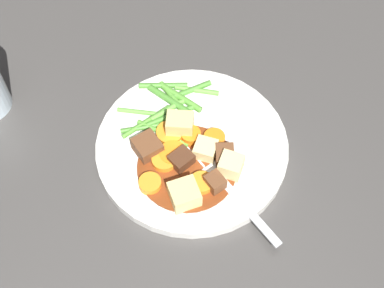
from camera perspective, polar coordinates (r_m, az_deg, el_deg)
ground_plane at (r=0.70m, az=0.00°, el=-0.63°), size 3.00×3.00×0.00m
dinner_plate at (r=0.70m, az=0.00°, el=-0.32°), size 0.25×0.25×0.01m
stew_sauce at (r=0.67m, az=-0.52°, el=-2.48°), size 0.13×0.13×0.00m
carrot_slice_0 at (r=0.66m, az=-4.49°, el=-4.24°), size 0.04×0.04×0.01m
carrot_slice_1 at (r=0.67m, az=-2.98°, el=-1.78°), size 0.04×0.04×0.01m
carrot_slice_2 at (r=0.69m, az=0.20°, el=0.94°), size 0.03×0.03×0.01m
carrot_slice_3 at (r=0.66m, az=1.17°, el=-4.19°), size 0.04×0.04×0.01m
carrot_slice_4 at (r=0.69m, az=-2.38°, el=1.13°), size 0.04×0.04×0.01m
carrot_slice_5 at (r=0.69m, az=2.46°, el=0.33°), size 0.03×0.03×0.01m
carrot_slice_6 at (r=0.68m, az=-2.02°, el=-1.10°), size 0.05×0.05×0.01m
potato_chunk_0 at (r=0.66m, az=4.17°, el=-2.36°), size 0.04×0.04×0.03m
potato_chunk_1 at (r=0.64m, az=-0.83°, el=-5.44°), size 0.04×0.04×0.03m
potato_chunk_2 at (r=0.67m, az=1.45°, el=-0.61°), size 0.04×0.04×0.02m
potato_chunk_3 at (r=0.69m, az=-1.31°, el=1.97°), size 0.04×0.04×0.03m
meat_chunk_0 at (r=0.65m, az=2.47°, el=-4.15°), size 0.03×0.03×0.02m
meat_chunk_1 at (r=0.67m, az=3.51°, el=-1.33°), size 0.03×0.03×0.02m
meat_chunk_2 at (r=0.68m, az=-4.76°, el=-0.44°), size 0.04×0.04×0.02m
meat_chunk_3 at (r=0.67m, az=-1.14°, el=-1.71°), size 0.03×0.04×0.02m
green_bean_0 at (r=0.72m, az=-5.75°, el=3.43°), size 0.02×0.06×0.01m
green_bean_1 at (r=0.73m, az=-1.35°, el=4.89°), size 0.06×0.05×0.01m
green_bean_2 at (r=0.74m, az=-0.10°, el=5.77°), size 0.02×0.06×0.01m
green_bean_3 at (r=0.74m, az=-3.08°, el=6.26°), size 0.02×0.07×0.01m
green_bean_4 at (r=0.70m, az=-4.47°, el=1.89°), size 0.01×0.08×0.01m
green_bean_5 at (r=0.70m, az=-3.12°, el=1.13°), size 0.05×0.06×0.01m
green_bean_6 at (r=0.73m, az=-2.29°, el=4.63°), size 0.06×0.06×0.01m
green_bean_7 at (r=0.73m, az=-1.99°, el=4.94°), size 0.06×0.03×0.01m
green_bean_8 at (r=0.72m, az=-2.60°, el=3.67°), size 0.03×0.05×0.01m
green_bean_9 at (r=0.74m, az=0.52°, el=5.75°), size 0.03×0.06×0.01m
green_bean_10 at (r=0.71m, az=-4.90°, el=2.40°), size 0.04×0.07×0.01m
green_bean_11 at (r=0.71m, az=-2.27°, el=3.03°), size 0.02×0.07×0.01m
fork at (r=0.66m, az=3.90°, el=-4.70°), size 0.16×0.09×0.00m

